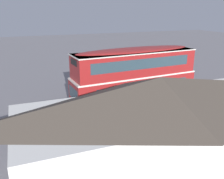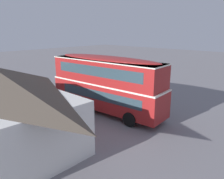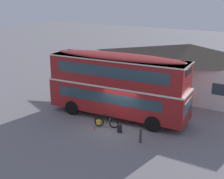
{
  "view_description": "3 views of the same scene",
  "coord_description": "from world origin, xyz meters",
  "px_view_note": "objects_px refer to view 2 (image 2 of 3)",
  "views": [
    {
      "loc": [
        8.07,
        18.89,
        7.71
      ],
      "look_at": [
        0.68,
        0.49,
        1.22
      ],
      "focal_mm": 39.54,
      "sensor_mm": 36.0,
      "label": 1
    },
    {
      "loc": [
        -13.46,
        14.21,
        6.9
      ],
      "look_at": [
        -0.54,
        0.31,
        1.7
      ],
      "focal_mm": 35.32,
      "sensor_mm": 36.0,
      "label": 2
    },
    {
      "loc": [
        10.11,
        -17.18,
        8.93
      ],
      "look_at": [
        -1.17,
        1.08,
        2.21
      ],
      "focal_mm": 49.76,
      "sensor_mm": 36.0,
      "label": 3
    }
  ],
  "objects_px": {
    "backpack_on_ground": "(111,99)",
    "double_decker_bus": "(106,82)",
    "touring_bicycle": "(120,101)",
    "kerb_bollard": "(102,92)",
    "water_bottle_red_squeeze": "(128,103)",
    "water_bottle_clear_plastic": "(118,100)"
  },
  "relations": [
    {
      "from": "double_decker_bus",
      "to": "kerb_bollard",
      "type": "height_order",
      "value": "double_decker_bus"
    },
    {
      "from": "water_bottle_clear_plastic",
      "to": "water_bottle_red_squeeze",
      "type": "bearing_deg",
      "value": -179.03
    },
    {
      "from": "backpack_on_ground",
      "to": "water_bottle_clear_plastic",
      "type": "relative_size",
      "value": 2.75
    },
    {
      "from": "double_decker_bus",
      "to": "water_bottle_clear_plastic",
      "type": "relative_size",
      "value": 50.91
    },
    {
      "from": "double_decker_bus",
      "to": "kerb_bollard",
      "type": "relative_size",
      "value": 11.0
    },
    {
      "from": "water_bottle_clear_plastic",
      "to": "backpack_on_ground",
      "type": "bearing_deg",
      "value": 65.29
    },
    {
      "from": "water_bottle_clear_plastic",
      "to": "water_bottle_red_squeeze",
      "type": "xyz_separation_m",
      "value": [
        -1.31,
        -0.02,
        0.01
      ]
    },
    {
      "from": "water_bottle_red_squeeze",
      "to": "backpack_on_ground",
      "type": "bearing_deg",
      "value": 22.52
    },
    {
      "from": "touring_bicycle",
      "to": "water_bottle_red_squeeze",
      "type": "distance_m",
      "value": 0.96
    },
    {
      "from": "backpack_on_ground",
      "to": "double_decker_bus",
      "type": "bearing_deg",
      "value": 123.92
    },
    {
      "from": "touring_bicycle",
      "to": "backpack_on_ground",
      "type": "xyz_separation_m",
      "value": [
        1.24,
        -0.18,
        -0.07
      ]
    },
    {
      "from": "water_bottle_clear_plastic",
      "to": "kerb_bollard",
      "type": "distance_m",
      "value": 2.22
    },
    {
      "from": "touring_bicycle",
      "to": "kerb_bollard",
      "type": "relative_size",
      "value": 1.78
    },
    {
      "from": "backpack_on_ground",
      "to": "water_bottle_clear_plastic",
      "type": "height_order",
      "value": "backpack_on_ground"
    },
    {
      "from": "touring_bicycle",
      "to": "kerb_bollard",
      "type": "xyz_separation_m",
      "value": [
        3.12,
        -0.83,
        0.13
      ]
    },
    {
      "from": "kerb_bollard",
      "to": "double_decker_bus",
      "type": "bearing_deg",
      "value": 139.56
    },
    {
      "from": "water_bottle_red_squeeze",
      "to": "water_bottle_clear_plastic",
      "type": "bearing_deg",
      "value": 0.97
    },
    {
      "from": "double_decker_bus",
      "to": "touring_bicycle",
      "type": "distance_m",
      "value": 3.08
    },
    {
      "from": "touring_bicycle",
      "to": "water_bottle_red_squeeze",
      "type": "xyz_separation_m",
      "value": [
        -0.37,
        -0.85,
        -0.26
      ]
    },
    {
      "from": "double_decker_bus",
      "to": "backpack_on_ground",
      "type": "relative_size",
      "value": 18.49
    },
    {
      "from": "water_bottle_red_squeeze",
      "to": "kerb_bollard",
      "type": "height_order",
      "value": "kerb_bollard"
    },
    {
      "from": "double_decker_bus",
      "to": "touring_bicycle",
      "type": "bearing_deg",
      "value": -82.66
    }
  ]
}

